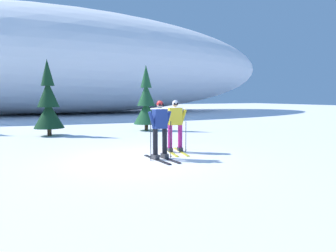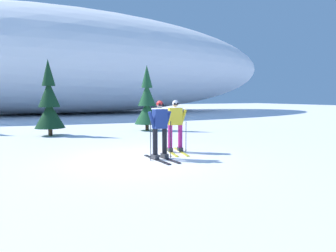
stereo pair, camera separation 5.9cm
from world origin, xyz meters
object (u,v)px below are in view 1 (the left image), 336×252
(skier_navy_jacket, at_px, (160,129))
(pine_tree_center_right, at_px, (48,104))
(skier_yellow_jacket, at_px, (175,125))
(pine_tree_far_right, at_px, (146,103))

(skier_navy_jacket, height_order, pine_tree_center_right, pine_tree_center_right)
(skier_yellow_jacket, height_order, pine_tree_center_right, pine_tree_center_right)
(skier_yellow_jacket, xyz_separation_m, pine_tree_far_right, (1.66, 6.59, 0.58))
(skier_yellow_jacket, relative_size, skier_navy_jacket, 1.00)
(skier_yellow_jacket, xyz_separation_m, skier_navy_jacket, (-0.95, -0.83, -0.01))
(skier_yellow_jacket, distance_m, pine_tree_far_right, 6.82)
(pine_tree_center_right, height_order, pine_tree_far_right, pine_tree_center_right)
(skier_yellow_jacket, distance_m, pine_tree_center_right, 7.43)
(pine_tree_center_right, bearing_deg, skier_yellow_jacket, -62.39)
(skier_yellow_jacket, xyz_separation_m, pine_tree_center_right, (-3.43, 6.57, 0.60))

